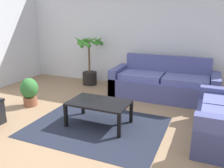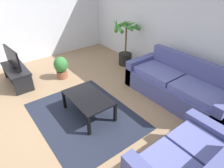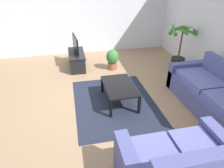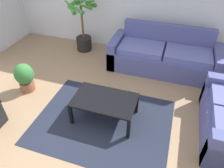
# 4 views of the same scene
# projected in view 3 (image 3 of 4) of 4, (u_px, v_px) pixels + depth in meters

# --- Properties ---
(ground_plane) EXTENTS (6.60, 6.60, 0.00)m
(ground_plane) POSITION_uv_depth(u_px,v_px,m) (95.00, 97.00, 4.44)
(ground_plane) COLOR #937556
(wall_left) EXTENTS (0.06, 6.00, 2.70)m
(wall_left) POSITION_uv_depth(u_px,v_px,m) (80.00, 12.00, 6.34)
(wall_left) COLOR silver
(wall_left) RESTS_ON ground
(couch_main) EXTENTS (2.30, 0.90, 0.90)m
(couch_main) POSITION_uv_depth(u_px,v_px,m) (217.00, 98.00, 3.88)
(couch_main) COLOR #4C518C
(couch_main) RESTS_ON ground
(couch_loveseat) EXTENTS (0.90, 1.46, 0.90)m
(couch_loveseat) POSITION_uv_depth(u_px,v_px,m) (178.00, 167.00, 2.50)
(couch_loveseat) COLOR #4C518C
(couch_loveseat) RESTS_ON ground
(tv_stand) EXTENTS (1.10, 0.45, 0.43)m
(tv_stand) POSITION_uv_depth(u_px,v_px,m) (77.00, 58.00, 5.77)
(tv_stand) COLOR black
(tv_stand) RESTS_ON ground
(tv) EXTENTS (0.80, 0.12, 0.49)m
(tv) POSITION_uv_depth(u_px,v_px,m) (76.00, 44.00, 5.57)
(tv) COLOR black
(tv) RESTS_ON tv_stand
(coffee_table) EXTENTS (1.00, 0.62, 0.41)m
(coffee_table) POSITION_uv_depth(u_px,v_px,m) (119.00, 87.00, 4.12)
(coffee_table) COLOR black
(coffee_table) RESTS_ON ground
(area_rug) EXTENTS (2.20, 1.70, 0.01)m
(area_rug) POSITION_uv_depth(u_px,v_px,m) (115.00, 102.00, 4.28)
(area_rug) COLOR #1E2333
(area_rug) RESTS_ON ground
(potted_palm) EXTENTS (0.84, 0.85, 1.31)m
(potted_palm) POSITION_uv_depth(u_px,v_px,m) (180.00, 49.00, 5.49)
(potted_palm) COLOR black
(potted_palm) RESTS_ON ground
(potted_plant_small) EXTENTS (0.35, 0.35, 0.58)m
(potted_plant_small) POSITION_uv_depth(u_px,v_px,m) (112.00, 59.00, 5.62)
(potted_plant_small) COLOR brown
(potted_plant_small) RESTS_ON ground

